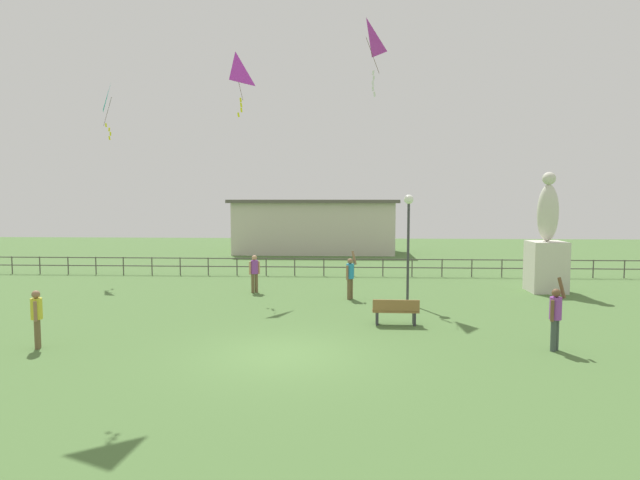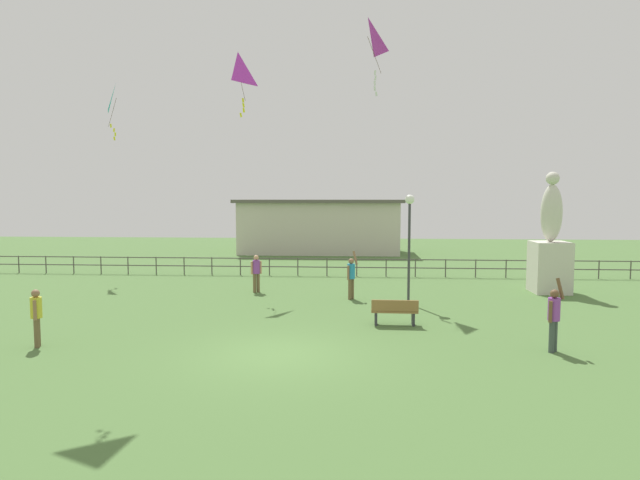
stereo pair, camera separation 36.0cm
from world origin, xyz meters
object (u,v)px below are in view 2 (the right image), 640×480
at_px(lamppost, 409,224).
at_px(person_2, 256,271).
at_px(statue_monument, 550,251).
at_px(kite_2, 116,99).
at_px(person_0, 554,315).
at_px(kite_0, 368,39).
at_px(park_bench, 395,311).
at_px(person_3, 36,314).
at_px(person_1, 351,275).
at_px(kite_4, 238,70).

distance_m(lamppost, person_2, 7.05).
bearing_deg(statue_monument, kite_2, 169.39).
xyz_separation_m(person_0, kite_0, (-4.82, 8.34, 9.72)).
bearing_deg(park_bench, person_3, -162.56).
bearing_deg(person_0, kite_0, 120.02).
height_order(person_0, person_1, person_0).
xyz_separation_m(lamppost, person_2, (-6.38, 2.09, -2.16)).
height_order(park_bench, kite_0, kite_0).
height_order(person_2, kite_2, kite_2).
xyz_separation_m(park_bench, person_0, (4.02, -2.67, 0.53)).
xyz_separation_m(statue_monument, kite_0, (-7.97, -0.79, 8.92)).
xyz_separation_m(park_bench, kite_4, (-6.60, 6.98, 9.39)).
bearing_deg(kite_4, kite_0, -12.67).
relative_size(person_1, kite_2, 0.66).
bearing_deg(person_0, lamppost, 117.70).
relative_size(person_3, kite_0, 0.51).
relative_size(person_0, kite_0, 0.63).
xyz_separation_m(statue_monument, person_1, (-8.61, -2.17, -0.81)).
height_order(statue_monument, person_3, statue_monument).
xyz_separation_m(person_0, person_1, (-5.46, 6.97, -0.01)).
bearing_deg(park_bench, lamppost, 77.32).
distance_m(lamppost, kite_2, 17.37).
relative_size(person_2, person_3, 1.02).
relative_size(statue_monument, kite_2, 1.76).
distance_m(park_bench, person_2, 7.91).
bearing_deg(kite_0, person_3, -136.30).
bearing_deg(kite_2, lamppost, -25.25).
relative_size(person_2, kite_4, 0.56).
xyz_separation_m(park_bench, kite_0, (-0.81, 5.67, 10.25)).
bearing_deg(person_3, person_0, 1.99).
relative_size(statue_monument, person_3, 3.26).
relative_size(statue_monument, person_1, 2.66).
bearing_deg(kite_2, person_3, -74.18).
height_order(person_3, kite_2, kite_2).
distance_m(person_2, kite_2, 12.73).
bearing_deg(person_3, lamppost, 31.52).
distance_m(statue_monument, kite_2, 22.69).
xyz_separation_m(statue_monument, kite_4, (-13.76, 0.51, 8.05)).
bearing_deg(kite_0, kite_2, 160.11).
xyz_separation_m(kite_0, kite_4, (-5.79, 1.30, -0.86)).
bearing_deg(person_2, person_0, -40.63).
relative_size(person_0, kite_4, 0.68).
bearing_deg(park_bench, kite_2, 143.16).
bearing_deg(person_3, kite_4, 71.21).
relative_size(statue_monument, park_bench, 3.48).
height_order(lamppost, kite_2, kite_2).
xyz_separation_m(statue_monument, person_0, (-3.15, -9.13, -0.80)).
bearing_deg(lamppost, park_bench, -102.68).
xyz_separation_m(kite_0, kite_2, (-13.09, 4.73, -1.42)).
bearing_deg(kite_0, kite_4, 167.33).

